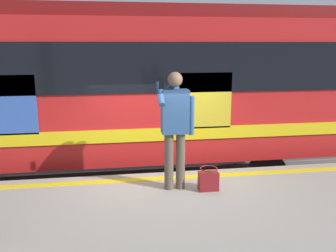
{
  "coord_description": "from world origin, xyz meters",
  "views": [
    {
      "loc": [
        0.84,
        5.93,
        3.19
      ],
      "look_at": [
        -0.04,
        0.3,
        1.9
      ],
      "focal_mm": 38.49,
      "sensor_mm": 36.0,
      "label": 1
    }
  ],
  "objects": [
    {
      "name": "ground_plane",
      "position": [
        0.0,
        0.0,
        0.0
      ],
      "size": [
        23.56,
        23.56,
        0.0
      ],
      "primitive_type": "plane",
      "color": "#4C4742"
    },
    {
      "name": "safety_line",
      "position": [
        0.0,
        0.3,
        1.0
      ],
      "size": [
        12.54,
        0.16,
        0.01
      ],
      "primitive_type": "cube",
      "color": "yellow",
      "rests_on": "platform"
    },
    {
      "name": "track_rail_near",
      "position": [
        0.0,
        -1.14,
        0.08
      ],
      "size": [
        16.63,
        0.08,
        0.16
      ],
      "primitive_type": "cube",
      "color": "slate",
      "rests_on": "ground"
    },
    {
      "name": "track_rail_far",
      "position": [
        0.0,
        -2.57,
        0.08
      ],
      "size": [
        16.63,
        0.08,
        0.16
      ],
      "primitive_type": "cube",
      "color": "slate",
      "rests_on": "ground"
    },
    {
      "name": "train_carriage",
      "position": [
        0.96,
        -1.85,
        2.41
      ],
      "size": [
        9.96,
        2.75,
        3.75
      ],
      "color": "red",
      "rests_on": "ground"
    },
    {
      "name": "passenger",
      "position": [
        -0.07,
        0.73,
        2.06
      ],
      "size": [
        0.57,
        0.55,
        1.8
      ],
      "color": "brown",
      "rests_on": "platform"
    },
    {
      "name": "handbag",
      "position": [
        -0.57,
        0.89,
        1.16
      ],
      "size": [
        0.3,
        0.28,
        0.36
      ],
      "color": "maroon",
      "rests_on": "platform"
    }
  ]
}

